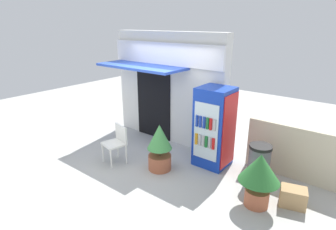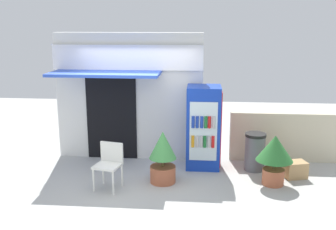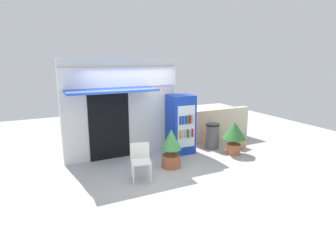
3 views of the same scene
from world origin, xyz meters
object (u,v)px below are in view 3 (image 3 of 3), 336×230
Objects in this scene: plastic_chair at (141,158)px; cardboard_box at (238,143)px; trash_bin at (212,136)px; potted_plant_near_shop at (171,147)px; potted_plant_curbside at (234,134)px; drink_cooler at (181,124)px.

cardboard_box is (3.55, 0.79, -0.34)m from plastic_chair.
trash_bin is 0.86m from cardboard_box.
trash_bin is at bearing 23.39° from potted_plant_near_shop.
potted_plant_near_shop is at bearing -177.91° from potted_plant_curbside.
drink_cooler is 4.13× the size of cardboard_box.
plastic_chair is at bearing -158.05° from trash_bin.
drink_cooler is 2.15m from plastic_chair.
potted_plant_curbside reaches higher than cardboard_box.
potted_plant_curbside is (1.33, -0.82, -0.25)m from drink_cooler.
drink_cooler is 1.71× the size of potted_plant_near_shop.
plastic_chair is at bearing -160.90° from potted_plant_near_shop.
cardboard_box is at bearing -13.77° from drink_cooler.
potted_plant_near_shop is 2.66m from cardboard_box.
drink_cooler is 1.80× the size of potted_plant_curbside.
plastic_chair is (-1.73, -1.23, -0.36)m from drink_cooler.
potted_plant_near_shop is at bearing 19.10° from plastic_chair.
cardboard_box is (0.75, -0.34, -0.23)m from trash_bin.
potted_plant_curbside reaches higher than trash_bin.
plastic_chair is 3.65m from cardboard_box.
potted_plant_near_shop reaches higher than trash_bin.
potted_plant_near_shop is 1.05× the size of potted_plant_curbside.
potted_plant_near_shop reaches higher than plastic_chair.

